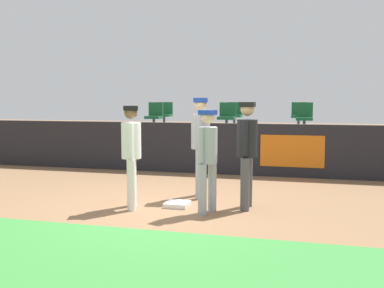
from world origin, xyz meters
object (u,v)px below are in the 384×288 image
(player_coach_visitor, at_px, (207,154))
(first_base, at_px, (177,204))
(player_runner_visitor, at_px, (201,140))
(seat_back_right, at_px, (299,114))
(seat_front_right, at_px, (304,116))
(seat_front_center, at_px, (227,115))
(seat_back_center, at_px, (235,114))
(player_fielder_home, at_px, (132,149))
(seat_back_left, at_px, (165,113))
(player_umpire, at_px, (247,147))
(seat_front_left, at_px, (155,115))

(player_coach_visitor, bearing_deg, first_base, -96.44)
(player_runner_visitor, relative_size, seat_back_right, 2.25)
(seat_front_right, xyz_separation_m, seat_back_right, (-0.18, 1.80, 0.00))
(seat_front_right, distance_m, seat_front_center, 2.12)
(seat_front_center, bearing_deg, seat_back_center, 92.34)
(first_base, distance_m, player_runner_visitor, 1.37)
(player_fielder_home, height_order, seat_back_left, seat_back_left)
(player_runner_visitor, bearing_deg, seat_front_center, 174.83)
(player_umpire, relative_size, seat_front_center, 2.16)
(seat_front_left, relative_size, seat_back_left, 1.00)
(first_base, xyz_separation_m, seat_back_right, (1.91, 6.82, 1.38))
(player_runner_visitor, distance_m, player_coach_visitor, 1.22)
(player_coach_visitor, bearing_deg, player_umpire, 149.11)
(player_fielder_home, bearing_deg, player_coach_visitor, 69.92)
(player_umpire, xyz_separation_m, seat_back_left, (-3.66, 6.65, 0.37))
(player_coach_visitor, xyz_separation_m, player_umpire, (0.58, 0.47, 0.07))
(player_coach_visitor, bearing_deg, seat_back_center, -154.24)
(seat_front_right, xyz_separation_m, seat_front_center, (-2.12, 0.00, 0.00))
(player_runner_visitor, bearing_deg, first_base, -22.30)
(first_base, bearing_deg, player_runner_visitor, 76.17)
(player_umpire, bearing_deg, seat_front_right, 171.00)
(player_runner_visitor, relative_size, seat_front_left, 2.25)
(first_base, relative_size, player_coach_visitor, 0.24)
(first_base, bearing_deg, player_umpire, 8.09)
(seat_back_right, bearing_deg, seat_front_right, -84.34)
(seat_front_left, xyz_separation_m, seat_back_center, (2.10, 1.80, 0.00))
(player_coach_visitor, bearing_deg, player_runner_visitor, -140.99)
(player_umpire, distance_m, seat_front_center, 5.02)
(player_coach_visitor, distance_m, seat_back_right, 7.25)
(player_runner_visitor, xyz_separation_m, seat_front_left, (-2.41, 4.17, 0.33))
(player_umpire, xyz_separation_m, seat_front_right, (0.91, 4.85, 0.37))
(player_fielder_home, distance_m, seat_front_right, 6.02)
(player_fielder_home, xyz_separation_m, seat_front_right, (2.81, 5.31, 0.41))
(seat_back_right, relative_size, seat_front_left, 1.00)
(seat_front_center, bearing_deg, seat_front_left, -179.99)
(seat_front_right, bearing_deg, seat_back_left, 158.48)
(player_runner_visitor, xyz_separation_m, player_coach_visitor, (0.39, -1.15, -0.12))
(player_fielder_home, relative_size, seat_back_left, 2.09)
(player_umpire, xyz_separation_m, seat_front_left, (-3.38, 4.85, 0.37))
(player_fielder_home, bearing_deg, seat_front_right, 132.49)
(seat_front_center, relative_size, seat_back_left, 1.00)
(seat_front_right, distance_m, seat_back_center, 2.84)
(seat_front_center, bearing_deg, player_umpire, -75.98)
(seat_front_right, height_order, seat_front_center, same)
(player_runner_visitor, distance_m, seat_back_center, 5.99)
(first_base, distance_m, seat_front_center, 5.21)
(seat_back_right, xyz_separation_m, seat_back_left, (-4.39, 0.00, 0.00))
(player_runner_visitor, relative_size, seat_front_right, 2.25)
(player_runner_visitor, height_order, player_umpire, player_runner_visitor)
(player_coach_visitor, height_order, seat_front_left, seat_front_left)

